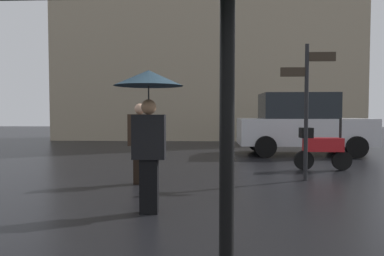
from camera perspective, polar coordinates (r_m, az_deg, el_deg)
name	(u,v)px	position (r m, az deg, el deg)	size (l,w,h in m)	color
pedestrian_with_umbrella	(149,102)	(4.73, -7.11, 4.29)	(0.93, 0.93, 1.94)	black
pedestrian_with_bag	(141,138)	(6.73, -8.36, -1.70)	(0.48, 0.24, 1.55)	black
parked_scooter	(321,147)	(8.81, 20.37, -2.93)	(1.35, 0.32, 1.23)	black
parked_car_left	(301,124)	(11.86, 17.45, 0.66)	(4.18, 1.87, 1.99)	silver
street_signpost	(307,98)	(7.34, 18.27, 4.70)	(1.08, 0.08, 2.73)	black
building_block	(206,2)	(18.76, 2.36, 19.90)	(15.04, 2.93, 13.90)	gray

